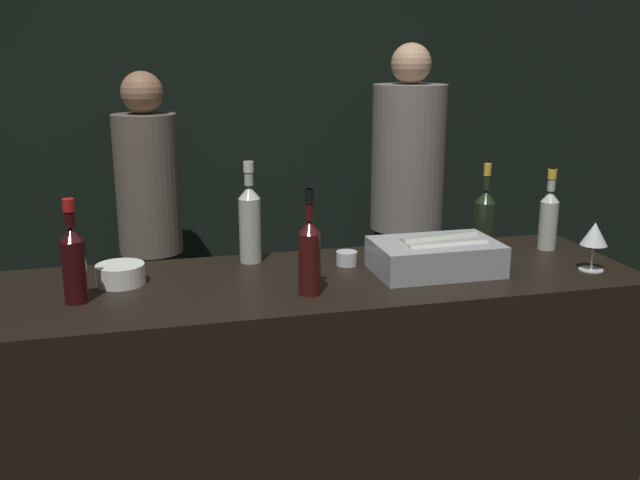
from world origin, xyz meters
The scene contains 13 objects.
wall_back_chalkboard centered at (0.00, 2.33, 1.40)m, with size 6.40×0.06×2.80m.
bar_counter centered at (0.00, 0.33, 0.53)m, with size 2.16×0.67×1.05m.
ice_bin_with_bottles centered at (0.40, 0.30, 1.11)m, with size 0.42×0.27×0.12m.
bowl_white centered at (-0.66, 0.42, 1.09)m, with size 0.16×0.16×0.07m.
wine_glass centered at (0.92, 0.18, 1.18)m, with size 0.09×0.09×0.17m.
candle_votive centered at (0.12, 0.45, 1.08)m, with size 0.07×0.07×0.05m.
rose_wine_bottle centered at (0.92, 0.46, 1.18)m, with size 0.07×0.07×0.31m.
champagne_bottle centered at (0.68, 0.51, 1.18)m, with size 0.08×0.08×0.33m.
red_wine_bottle_black_foil centered at (-0.08, 0.18, 1.19)m, with size 0.07×0.07×0.33m.
white_wine_bottle centered at (-0.21, 0.57, 1.21)m, with size 0.08×0.08×0.36m.
red_wine_bottle_tall centered at (-0.78, 0.28, 1.19)m, with size 0.07×0.07×0.32m.
person_in_hoodie centered at (0.82, 1.68, 1.02)m, with size 0.39×0.39×1.83m.
person_blond_tee centered at (-0.54, 1.81, 0.95)m, with size 0.32×0.32×1.69m.
Camera 1 is at (-0.57, -1.88, 1.79)m, focal length 40.00 mm.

